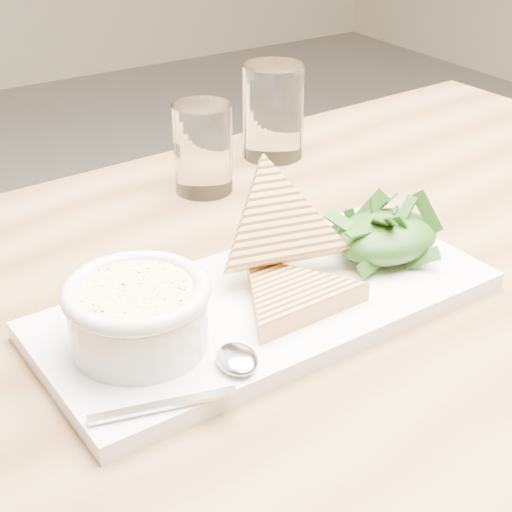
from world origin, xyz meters
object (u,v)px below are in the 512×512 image
glass_near (203,148)px  glass_far (273,111)px  soup_bowl (139,322)px  table_top (349,290)px  platter (268,305)px

glass_near → glass_far: size_ratio=0.87×
soup_bowl → glass_near: (0.21, 0.27, 0.01)m
glass_near → soup_bowl: bearing=-128.1°
soup_bowl → glass_near: bearing=51.9°
table_top → glass_far: (0.11, 0.30, 0.08)m
glass_far → soup_bowl: bearing=-137.2°
table_top → glass_near: (-0.02, 0.25, 0.07)m
platter → glass_near: glass_near is taller
platter → soup_bowl: 0.13m
platter → soup_bowl: (-0.13, -0.00, 0.03)m
platter → glass_far: (0.22, 0.32, 0.05)m
table_top → glass_far: glass_far is taller
table_top → glass_near: bearing=95.3°
platter → glass_near: (0.09, 0.27, 0.05)m
table_top → platter: platter is taller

